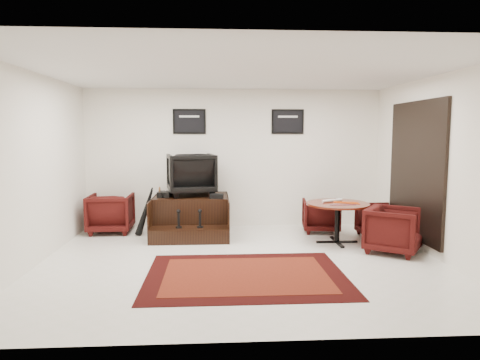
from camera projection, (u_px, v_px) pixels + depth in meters
name	position (u px, v px, depth m)	size (l,w,h in m)	color
ground	(242.00, 261.00, 6.44)	(6.00, 6.00, 0.00)	white
room_shell	(268.00, 142.00, 6.39)	(6.02, 5.02, 2.81)	white
area_rug	(246.00, 275.00, 5.79)	(2.68, 2.01, 0.01)	black
shine_podium	(191.00, 217.00, 8.14)	(1.41, 1.45, 0.73)	black
shine_chair	(191.00, 172.00, 8.20)	(0.87, 0.82, 0.90)	black
shoes_pair	(164.00, 194.00, 7.98)	(0.25, 0.31, 0.11)	black
polish_kit	(217.00, 196.00, 7.83)	(0.24, 0.17, 0.08)	black
umbrella_black	(145.00, 211.00, 7.99)	(0.35, 0.13, 0.94)	black
umbrella_hooked	(146.00, 212.00, 8.06)	(0.33, 0.12, 0.89)	black
armchair_side	(111.00, 211.00, 8.27)	(0.80, 0.75, 0.83)	black
meeting_table	(338.00, 208.00, 7.45)	(1.08, 1.08, 0.71)	#46170A
table_chair_back	(321.00, 214.00, 8.33)	(0.68, 0.64, 0.70)	black
table_chair_window	(379.00, 219.00, 7.88)	(0.66, 0.62, 0.68)	black
table_chair_corner	(394.00, 228.00, 6.86)	(0.79, 0.74, 0.81)	black
paper_roll	(332.00, 200.00, 7.55)	(0.05, 0.05, 0.42)	silver
table_clutter	(345.00, 203.00, 7.40)	(0.57, 0.35, 0.01)	#D94E0C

